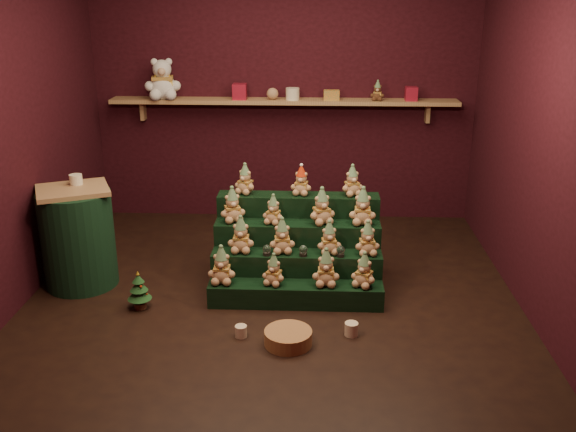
{
  "coord_description": "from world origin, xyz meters",
  "views": [
    {
      "loc": [
        0.34,
        -4.77,
        2.43
      ],
      "look_at": [
        0.12,
        0.25,
        0.62
      ],
      "focal_mm": 40.0,
      "sensor_mm": 36.0,
      "label": 1
    }
  ],
  "objects_px": {
    "snow_globe_c": "(341,251)",
    "mini_christmas_tree": "(139,290)",
    "riser_tier_front": "(296,295)",
    "snow_globe_a": "(267,250)",
    "snow_globe_b": "(303,251)",
    "white_bear": "(162,74)",
    "brown_bear": "(378,91)",
    "mug_right": "(351,329)",
    "wicker_basket": "(288,338)",
    "mug_left": "(241,331)",
    "side_table": "(78,238)"
  },
  "relations": [
    {
      "from": "riser_tier_front",
      "to": "snow_globe_a",
      "type": "distance_m",
      "value": 0.43
    },
    {
      "from": "snow_globe_a",
      "to": "mini_christmas_tree",
      "type": "xyz_separation_m",
      "value": [
        -1.0,
        -0.27,
        -0.25
      ]
    },
    {
      "from": "snow_globe_b",
      "to": "mini_christmas_tree",
      "type": "distance_m",
      "value": 1.34
    },
    {
      "from": "side_table",
      "to": "mini_christmas_tree",
      "type": "bearing_deg",
      "value": -59.15
    },
    {
      "from": "mug_right",
      "to": "brown_bear",
      "type": "distance_m",
      "value": 2.82
    },
    {
      "from": "snow_globe_c",
      "to": "mini_christmas_tree",
      "type": "bearing_deg",
      "value": -170.26
    },
    {
      "from": "mug_left",
      "to": "white_bear",
      "type": "xyz_separation_m",
      "value": [
        -1.06,
        2.5,
        1.54
      ]
    },
    {
      "from": "snow_globe_c",
      "to": "mini_christmas_tree",
      "type": "xyz_separation_m",
      "value": [
        -1.59,
        -0.27,
        -0.25
      ]
    },
    {
      "from": "snow_globe_a",
      "to": "mug_left",
      "type": "xyz_separation_m",
      "value": [
        -0.14,
        -0.68,
        -0.36
      ]
    },
    {
      "from": "snow_globe_b",
      "to": "mug_right",
      "type": "bearing_deg",
      "value": -59.3
    },
    {
      "from": "snow_globe_b",
      "to": "snow_globe_c",
      "type": "xyz_separation_m",
      "value": [
        0.3,
        0.0,
        0.0
      ]
    },
    {
      "from": "snow_globe_c",
      "to": "wicker_basket",
      "type": "bearing_deg",
      "value": -116.9
    },
    {
      "from": "snow_globe_c",
      "to": "wicker_basket",
      "type": "height_order",
      "value": "snow_globe_c"
    },
    {
      "from": "snow_globe_c",
      "to": "wicker_basket",
      "type": "relative_size",
      "value": 0.27
    },
    {
      "from": "mug_right",
      "to": "side_table",
      "type": "bearing_deg",
      "value": 161.26
    },
    {
      "from": "side_table",
      "to": "mug_left",
      "type": "relative_size",
      "value": 9.84
    },
    {
      "from": "snow_globe_b",
      "to": "snow_globe_c",
      "type": "distance_m",
      "value": 0.3
    },
    {
      "from": "mug_left",
      "to": "mug_right",
      "type": "relative_size",
      "value": 0.88
    },
    {
      "from": "snow_globe_a",
      "to": "brown_bear",
      "type": "relative_size",
      "value": 0.46
    },
    {
      "from": "riser_tier_front",
      "to": "snow_globe_a",
      "type": "height_order",
      "value": "snow_globe_a"
    },
    {
      "from": "side_table",
      "to": "brown_bear",
      "type": "relative_size",
      "value": 4.36
    },
    {
      "from": "white_bear",
      "to": "brown_bear",
      "type": "distance_m",
      "value": 2.21
    },
    {
      "from": "brown_bear",
      "to": "riser_tier_front",
      "type": "bearing_deg",
      "value": -103.74
    },
    {
      "from": "riser_tier_front",
      "to": "mug_right",
      "type": "distance_m",
      "value": 0.63
    },
    {
      "from": "snow_globe_a",
      "to": "mini_christmas_tree",
      "type": "distance_m",
      "value": 1.06
    },
    {
      "from": "snow_globe_a",
      "to": "snow_globe_c",
      "type": "height_order",
      "value": "snow_globe_c"
    },
    {
      "from": "snow_globe_a",
      "to": "mini_christmas_tree",
      "type": "relative_size",
      "value": 0.28
    },
    {
      "from": "mini_christmas_tree",
      "to": "brown_bear",
      "type": "xyz_separation_m",
      "value": [
        2.0,
        2.1,
        1.26
      ]
    },
    {
      "from": "mug_left",
      "to": "brown_bear",
      "type": "distance_m",
      "value": 3.08
    },
    {
      "from": "snow_globe_b",
      "to": "brown_bear",
      "type": "xyz_separation_m",
      "value": [
        0.71,
        1.82,
        1.01
      ]
    },
    {
      "from": "snow_globe_c",
      "to": "riser_tier_front",
      "type": "bearing_deg",
      "value": -155.87
    },
    {
      "from": "wicker_basket",
      "to": "brown_bear",
      "type": "relative_size",
      "value": 1.73
    },
    {
      "from": "snow_globe_a",
      "to": "snow_globe_c",
      "type": "relative_size",
      "value": 0.98
    },
    {
      "from": "snow_globe_c",
      "to": "mug_left",
      "type": "bearing_deg",
      "value": -137.48
    },
    {
      "from": "snow_globe_c",
      "to": "mini_christmas_tree",
      "type": "distance_m",
      "value": 1.64
    },
    {
      "from": "side_table",
      "to": "mini_christmas_tree",
      "type": "distance_m",
      "value": 0.79
    },
    {
      "from": "mug_right",
      "to": "white_bear",
      "type": "bearing_deg",
      "value": 127.34
    },
    {
      "from": "snow_globe_b",
      "to": "mug_left",
      "type": "bearing_deg",
      "value": -122.89
    },
    {
      "from": "snow_globe_c",
      "to": "white_bear",
      "type": "xyz_separation_m",
      "value": [
        -1.8,
        1.82,
        1.17
      ]
    },
    {
      "from": "mug_right",
      "to": "snow_globe_a",
      "type": "bearing_deg",
      "value": 136.94
    },
    {
      "from": "snow_globe_b",
      "to": "side_table",
      "type": "xyz_separation_m",
      "value": [
        -1.9,
        0.15,
        0.02
      ]
    },
    {
      "from": "snow_globe_a",
      "to": "white_bear",
      "type": "relative_size",
      "value": 0.18
    },
    {
      "from": "mini_christmas_tree",
      "to": "mug_left",
      "type": "relative_size",
      "value": 3.68
    },
    {
      "from": "snow_globe_c",
      "to": "brown_bear",
      "type": "relative_size",
      "value": 0.47
    },
    {
      "from": "snow_globe_a",
      "to": "snow_globe_c",
      "type": "bearing_deg",
      "value": 0.0
    },
    {
      "from": "white_bear",
      "to": "snow_globe_a",
      "type": "bearing_deg",
      "value": -66.66
    },
    {
      "from": "snow_globe_a",
      "to": "mug_right",
      "type": "bearing_deg",
      "value": -43.06
    },
    {
      "from": "mug_right",
      "to": "wicker_basket",
      "type": "distance_m",
      "value": 0.48
    },
    {
      "from": "snow_globe_c",
      "to": "brown_bear",
      "type": "xyz_separation_m",
      "value": [
        0.41,
        1.82,
        1.01
      ]
    },
    {
      "from": "mug_left",
      "to": "white_bear",
      "type": "relative_size",
      "value": 0.17
    }
  ]
}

